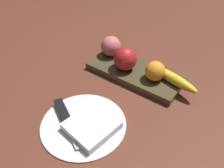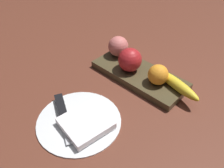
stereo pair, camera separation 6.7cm
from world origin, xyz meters
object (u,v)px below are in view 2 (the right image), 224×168
apple (130,60)px  dinner_plate (79,120)px  banana (177,84)px  orange_near_apple (158,75)px  knife (62,110)px  peach (118,46)px  fruit_tray (139,75)px  folded_napkin (86,123)px

apple → dinner_plate: apple is taller
banana → dinner_plate: bearing=-102.3°
orange_near_apple → knife: size_ratio=0.37×
peach → knife: (0.06, -0.31, -0.05)m
fruit_tray → folded_napkin: folded_napkin is taller
apple → dinner_plate: 0.26m
fruit_tray → folded_napkin: 0.27m
orange_near_apple → dinner_plate: (-0.07, -0.26, -0.05)m
fruit_tray → folded_napkin: (0.03, -0.26, 0.01)m
peach → dinner_plate: size_ratio=0.31×
fruit_tray → apple: 0.06m
peach → fruit_tray: bearing=-13.4°
apple → banana: 0.17m
orange_near_apple → knife: (-0.13, -0.27, -0.04)m
banana → apple: bearing=-158.6°
banana → knife: size_ratio=0.99×
knife → peach: bearing=128.7°
folded_napkin → fruit_tray: bearing=96.2°
orange_near_apple → peach: size_ratio=0.88×
peach → knife: bearing=-78.6°
banana → peach: 0.25m
folded_napkin → knife: size_ratio=0.69×
apple → peach: apple is taller
peach → folded_napkin: 0.33m
peach → knife: size_ratio=0.43×
dinner_plate → peach: bearing=112.3°
fruit_tray → knife: fruit_tray is taller
orange_near_apple → dinner_plate: orange_near_apple is taller
dinner_plate → knife: 0.06m
orange_near_apple → peach: peach is taller
fruit_tray → apple: apple is taller
apple → knife: apple is taller
apple → fruit_tray: bearing=18.9°
knife → orange_near_apple: bearing=91.1°
folded_napkin → banana: bearing=69.4°
orange_near_apple → dinner_plate: 0.27m
dinner_plate → apple: bearing=97.5°
fruit_tray → apple: (-0.03, -0.01, 0.05)m
fruit_tray → banana: bearing=5.2°
dinner_plate → knife: (-0.06, -0.01, 0.01)m
banana → peach: size_ratio=2.32×
banana → knife: bearing=-110.2°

